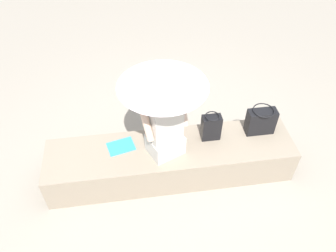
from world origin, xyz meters
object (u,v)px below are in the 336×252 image
object	(u,v)px
parasol	(163,77)
magazine	(121,146)
handbag_black	(261,121)
tote_bag_canvas	(211,127)
person_seated	(165,125)

from	to	relation	value
parasol	magazine	world-z (taller)	parasol
handbag_black	tote_bag_canvas	size ratio (longest dim) A/B	1.00
parasol	magazine	xyz separation A→B (m)	(-0.45, 0.07, -0.92)
tote_bag_canvas	magazine	world-z (taller)	tote_bag_canvas
parasol	tote_bag_canvas	distance (m)	0.94
magazine	person_seated	bearing A→B (deg)	-28.73
handbag_black	parasol	bearing A→B (deg)	-175.35
parasol	tote_bag_canvas	xyz separation A→B (m)	(0.53, 0.07, -0.77)
tote_bag_canvas	magazine	size ratio (longest dim) A/B	1.15
tote_bag_canvas	handbag_black	bearing A→B (deg)	1.43
magazine	handbag_black	bearing A→B (deg)	-12.99
person_seated	tote_bag_canvas	xyz separation A→B (m)	(0.52, 0.13, -0.23)
person_seated	magazine	size ratio (longest dim) A/B	3.21
parasol	tote_bag_canvas	bearing A→B (deg)	8.05
magazine	tote_bag_canvas	bearing A→B (deg)	-13.43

